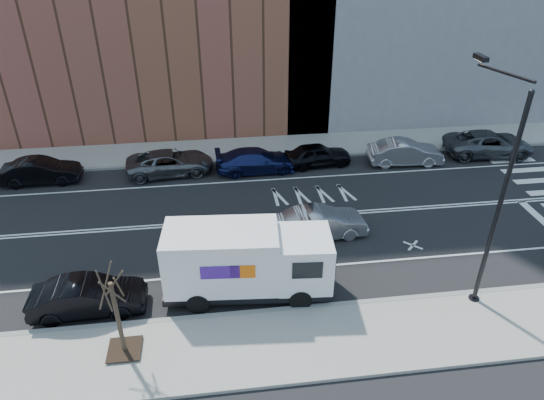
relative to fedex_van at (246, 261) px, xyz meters
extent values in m
plane|color=black|center=(2.28, 5.60, -1.65)|extent=(120.00, 120.00, 0.00)
cube|color=gray|center=(2.28, -3.20, -1.58)|extent=(44.00, 3.60, 0.15)
cube|color=gray|center=(2.28, 14.40, -1.58)|extent=(44.00, 3.60, 0.15)
cube|color=gray|center=(2.28, -1.40, -1.57)|extent=(44.00, 0.25, 0.17)
cube|color=gray|center=(2.28, 12.60, -1.57)|extent=(44.00, 0.25, 0.17)
cylinder|color=black|center=(9.28, -1.80, 2.85)|extent=(0.18, 0.18, 9.00)
cylinder|color=black|center=(9.28, -1.80, -1.55)|extent=(0.44, 0.44, 0.20)
sphere|color=black|center=(9.28, -1.80, 7.30)|extent=(0.20, 0.20, 0.20)
cylinder|color=black|center=(9.28, -0.10, 7.45)|extent=(0.11, 3.49, 0.48)
cube|color=black|center=(9.28, 1.60, 7.55)|extent=(0.25, 0.80, 0.18)
cube|color=#FFF2CC|center=(9.28, 1.60, 7.45)|extent=(0.18, 0.55, 0.03)
cube|color=black|center=(-4.72, -2.80, -1.42)|extent=(1.20, 1.20, 0.04)
cylinder|color=#382B1E|center=(-4.72, -2.80, 0.10)|extent=(0.16, 0.16, 3.20)
cylinder|color=#382B1E|center=(-4.47, -2.80, 1.50)|extent=(0.06, 0.80, 1.44)
cylinder|color=#382B1E|center=(-4.65, -2.56, 1.50)|extent=(0.81, 0.31, 1.19)
cylinder|color=#382B1E|center=(-4.92, -2.65, 1.50)|extent=(0.58, 0.76, 1.50)
cylinder|color=#382B1E|center=(-4.92, -2.95, 1.50)|extent=(0.47, 0.61, 1.37)
cylinder|color=#382B1E|center=(-4.65, -3.04, 1.50)|extent=(0.72, 0.29, 1.13)
cube|color=black|center=(-0.02, 0.00, -1.17)|extent=(6.90, 2.81, 0.33)
cube|color=white|center=(2.36, -0.19, 0.03)|extent=(2.35, 2.50, 2.17)
cube|color=black|center=(3.47, -0.28, 0.36)|extent=(0.23, 2.01, 1.03)
cube|color=black|center=(2.27, -1.37, 0.36)|extent=(1.20, 0.14, 0.76)
cube|color=black|center=(2.46, 0.99, 0.36)|extent=(1.20, 0.14, 0.76)
cube|color=black|center=(3.43, -0.27, -1.06)|extent=(0.34, 2.18, 0.38)
cube|color=white|center=(-1.00, 0.08, 0.25)|extent=(4.74, 2.75, 2.50)
cube|color=#47198C|center=(-1.09, -1.13, 0.41)|extent=(1.52, 0.14, 0.60)
cube|color=orange|center=(-0.23, -1.20, 0.41)|extent=(0.98, 0.10, 0.60)
cube|color=#47198C|center=(-0.90, 1.29, 0.41)|extent=(1.52, 0.14, 0.60)
cube|color=orange|center=(-0.03, 1.22, 0.41)|extent=(0.98, 0.10, 0.60)
cylinder|color=black|center=(2.06, -1.26, -1.20)|extent=(0.93, 0.38, 0.91)
cylinder|color=black|center=(2.23, 0.91, -1.20)|extent=(0.93, 0.38, 0.91)
cylinder|color=black|center=(-2.06, -0.93, -1.20)|extent=(0.93, 0.38, 0.91)
cylinder|color=black|center=(-1.88, 1.24, -1.20)|extent=(0.93, 0.38, 0.91)
imported|color=black|center=(-11.31, 11.34, -0.91)|extent=(4.54, 1.64, 1.49)
imported|color=#54585D|center=(-3.76, 11.55, -0.93)|extent=(5.45, 2.91, 1.46)
imported|color=#161D4F|center=(1.52, 11.19, -0.93)|extent=(5.07, 2.22, 1.45)
imported|color=black|center=(5.48, 11.51, -0.93)|extent=(4.38, 2.11, 1.44)
imported|color=#A8A7AC|center=(11.08, 11.04, -0.88)|extent=(4.80, 1.92, 1.55)
imported|color=#484B4F|center=(17.05, 11.59, -0.86)|extent=(5.92, 3.12, 1.59)
imported|color=#9A9B9F|center=(3.93, 3.69, -0.89)|extent=(4.75, 2.05, 1.52)
imported|color=black|center=(-6.38, -0.34, -0.91)|extent=(4.53, 1.68, 1.48)
camera|label=1|loc=(-0.98, -15.80, 12.25)|focal=32.00mm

